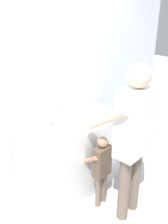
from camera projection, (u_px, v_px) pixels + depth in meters
ground_plane at (93, 198)px, 3.18m from camera, size 14.00×14.00×0.00m
back_wall at (53, 78)px, 2.98m from camera, size 4.40×0.08×2.70m
vanity_cabinet at (75, 157)px, 3.17m from camera, size 1.30×0.54×0.88m
sink_basin at (75, 120)px, 2.95m from camera, size 0.33×0.33×0.11m
faucet at (63, 113)px, 3.06m from camera, size 0.18×0.14×0.18m
toothbrush_cup at (52, 133)px, 2.71m from camera, size 0.07×0.07×0.21m
child_toddler at (101, 165)px, 2.89m from camera, size 0.27×0.27×0.88m
adult_parent at (133, 132)px, 2.57m from camera, size 0.52×0.55×1.69m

